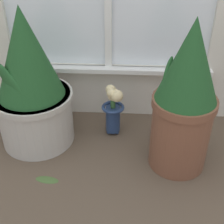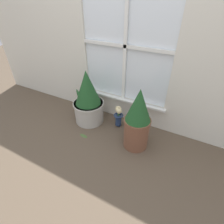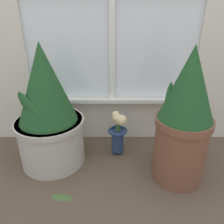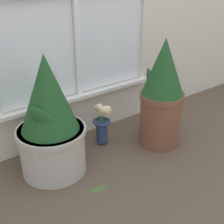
{
  "view_description": "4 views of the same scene",
  "coord_description": "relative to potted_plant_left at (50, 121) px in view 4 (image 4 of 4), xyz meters",
  "views": [
    {
      "loc": [
        0.11,
        -0.92,
        1.06
      ],
      "look_at": [
        0.04,
        0.33,
        0.22
      ],
      "focal_mm": 50.0,
      "sensor_mm": 36.0,
      "label": 1
    },
    {
      "loc": [
        0.79,
        -1.14,
        1.46
      ],
      "look_at": [
        0.0,
        0.35,
        0.27
      ],
      "focal_mm": 28.0,
      "sensor_mm": 36.0,
      "label": 2
    },
    {
      "loc": [
        0.0,
        -0.72,
        0.85
      ],
      "look_at": [
        0.01,
        0.37,
        0.33
      ],
      "focal_mm": 35.0,
      "sensor_mm": 36.0,
      "label": 3
    },
    {
      "loc": [
        -0.97,
        -1.04,
        1.14
      ],
      "look_at": [
        0.04,
        0.34,
        0.28
      ],
      "focal_mm": 50.0,
      "sensor_mm": 36.0,
      "label": 4
    }
  ],
  "objects": [
    {
      "name": "flower_vase",
      "position": [
        0.39,
        0.07,
        -0.16
      ],
      "size": [
        0.12,
        0.12,
        0.3
      ],
      "color": "navy",
      "rests_on": "ground_plane"
    },
    {
      "name": "fallen_leaf",
      "position": [
        0.11,
        -0.3,
        -0.32
      ],
      "size": [
        0.11,
        0.06,
        0.01
      ],
      "color": "#476633",
      "rests_on": "ground_plane"
    },
    {
      "name": "ground_plane",
      "position": [
        0.36,
        -0.38,
        -0.33
      ],
      "size": [
        10.0,
        10.0,
        0.0
      ],
      "primitive_type": "plane",
      "color": "brown"
    },
    {
      "name": "potted_plant_left",
      "position": [
        0.0,
        0.0,
        0.0
      ],
      "size": [
        0.4,
        0.4,
        0.71
      ],
      "color": "#B7B2A8",
      "rests_on": "ground_plane"
    },
    {
      "name": "potted_plant_right",
      "position": [
        0.71,
        -0.14,
        0.03
      ],
      "size": [
        0.29,
        0.29,
        0.72
      ],
      "color": "brown",
      "rests_on": "ground_plane"
    }
  ]
}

